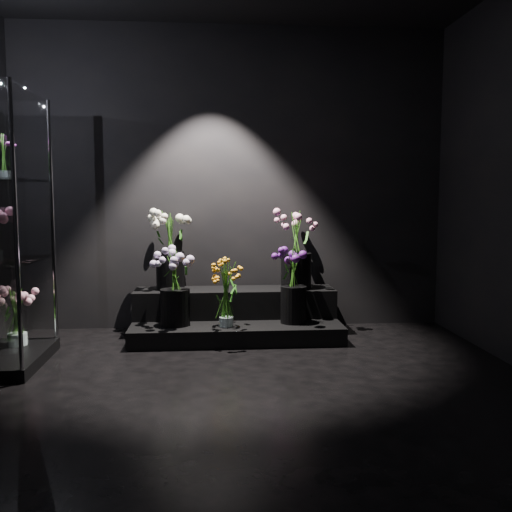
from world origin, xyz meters
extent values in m
plane|color=black|center=(0.00, 0.00, 0.00)|extent=(4.00, 4.00, 0.00)
plane|color=black|center=(0.00, 2.00, 1.40)|extent=(4.00, 0.00, 4.00)
plane|color=black|center=(0.00, -2.00, 1.40)|extent=(4.00, 0.00, 4.00)
cube|color=black|center=(0.01, 1.55, 0.08)|extent=(1.81, 0.80, 0.15)
cube|color=black|center=(0.01, 1.75, 0.28)|extent=(1.81, 0.40, 0.25)
cube|color=black|center=(-1.71, 0.86, 0.05)|extent=(0.54, 0.90, 0.09)
cube|color=white|center=(-1.71, 0.86, 0.77)|extent=(0.48, 0.84, 0.01)
cylinder|color=white|center=(-0.08, 1.32, 0.27)|extent=(0.13, 0.13, 0.23)
cylinder|color=black|center=(-0.51, 1.42, 0.30)|extent=(0.25, 0.25, 0.31)
cylinder|color=black|center=(0.51, 1.43, 0.31)|extent=(0.22, 0.22, 0.32)
cylinder|color=black|center=(-0.57, 1.77, 0.57)|extent=(0.25, 0.25, 0.34)
cylinder|color=black|center=(0.57, 1.74, 0.56)|extent=(0.28, 0.28, 0.32)
cylinder|color=white|center=(-1.72, 1.02, 1.46)|extent=(0.11, 0.11, 0.19)
cylinder|color=white|center=(-1.70, 1.07, 0.23)|extent=(0.16, 0.16, 0.28)
camera|label=1|loc=(-0.20, -3.37, 1.24)|focal=40.00mm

